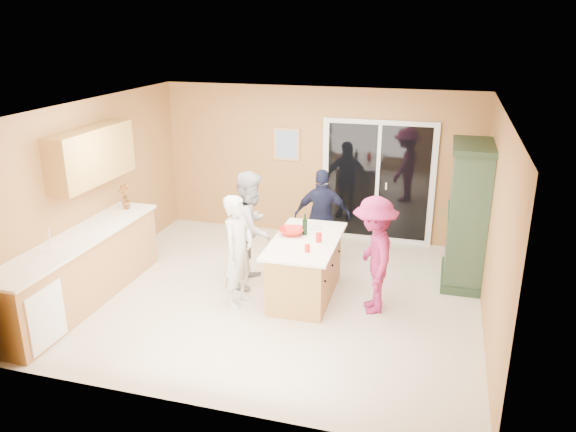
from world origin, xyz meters
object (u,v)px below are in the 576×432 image
(kitchen_island, at_px, (305,270))
(woman_navy, at_px, (322,216))
(woman_white, at_px, (238,251))
(woman_grey, at_px, (252,228))
(woman_magenta, at_px, (374,255))
(green_hutch, at_px, (468,216))

(kitchen_island, relative_size, woman_navy, 1.08)
(woman_white, height_order, woman_grey, woman_grey)
(woman_navy, relative_size, woman_magenta, 0.96)
(green_hutch, xyz_separation_m, woman_navy, (-2.14, 0.16, -0.25))
(kitchen_island, bearing_deg, woman_grey, 163.39)
(kitchen_island, bearing_deg, woman_navy, 91.36)
(woman_grey, height_order, woman_magenta, woman_grey)
(green_hutch, relative_size, woman_grey, 1.24)
(woman_white, distance_m, woman_grey, 0.70)
(kitchen_island, height_order, woman_white, woman_white)
(woman_white, height_order, woman_magenta, woman_magenta)
(woman_white, distance_m, woman_magenta, 1.77)
(green_hutch, bearing_deg, woman_magenta, -132.80)
(woman_grey, distance_m, woman_navy, 1.30)
(kitchen_island, distance_m, woman_white, 0.99)
(woman_white, bearing_deg, woman_grey, 16.14)
(kitchen_island, xyz_separation_m, woman_magenta, (0.94, -0.15, 0.38))
(woman_navy, bearing_deg, kitchen_island, 79.99)
(woman_grey, relative_size, woman_magenta, 1.07)
(kitchen_island, distance_m, woman_magenta, 1.03)
(green_hutch, distance_m, woman_white, 3.29)
(kitchen_island, height_order, woman_magenta, woman_magenta)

